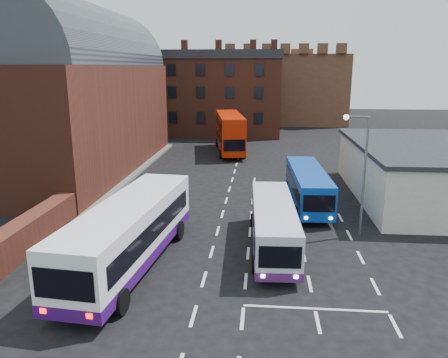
# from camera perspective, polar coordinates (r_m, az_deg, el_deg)

# --- Properties ---
(ground) EXTENTS (180.00, 180.00, 0.00)m
(ground) POSITION_cam_1_polar(r_m,az_deg,el_deg) (22.15, -2.35, -12.00)
(ground) COLOR black
(railway_station) EXTENTS (12.00, 28.00, 16.00)m
(railway_station) POSITION_cam_1_polar(r_m,az_deg,el_deg) (44.58, -19.28, 10.77)
(railway_station) COLOR #602B1E
(railway_station) RESTS_ON ground
(forecourt_wall) EXTENTS (1.20, 10.00, 1.80)m
(forecourt_wall) POSITION_cam_1_polar(r_m,az_deg,el_deg) (26.73, -24.17, -6.47)
(forecourt_wall) COLOR #602B1E
(forecourt_wall) RESTS_ON ground
(cream_building) EXTENTS (10.40, 16.40, 4.25)m
(cream_building) POSITION_cam_1_polar(r_m,az_deg,el_deg) (36.67, 24.66, 0.96)
(cream_building) COLOR beige
(cream_building) RESTS_ON ground
(brick_terrace) EXTENTS (22.00, 10.00, 11.00)m
(brick_terrace) POSITION_cam_1_polar(r_m,az_deg,el_deg) (66.37, -2.44, 10.62)
(brick_terrace) COLOR brown
(brick_terrace) RESTS_ON ground
(castle_keep) EXTENTS (22.00, 22.00, 12.00)m
(castle_keep) POSITION_cam_1_polar(r_m,az_deg,el_deg) (85.81, 7.49, 11.70)
(castle_keep) COLOR brown
(castle_keep) RESTS_ON ground
(bus_white_outbound) EXTENTS (4.02, 12.42, 3.33)m
(bus_white_outbound) POSITION_cam_1_polar(r_m,az_deg,el_deg) (22.48, -12.25, -6.46)
(bus_white_outbound) COLOR white
(bus_white_outbound) RESTS_ON ground
(bus_white_inbound) EXTENTS (2.70, 9.65, 2.61)m
(bus_white_inbound) POSITION_cam_1_polar(r_m,az_deg,el_deg) (24.30, 6.48, -5.67)
(bus_white_inbound) COLOR silver
(bus_white_inbound) RESTS_ON ground
(bus_blue) EXTENTS (2.80, 9.91, 2.68)m
(bus_blue) POSITION_cam_1_polar(r_m,az_deg,el_deg) (32.23, 10.90, -0.72)
(bus_blue) COLOR #0B3EA5
(bus_blue) RESTS_ON ground
(bus_red_double) EXTENTS (4.36, 11.64, 4.55)m
(bus_red_double) POSITION_cam_1_polar(r_m,az_deg,el_deg) (51.59, 0.77, 6.11)
(bus_red_double) COLOR #C11C03
(bus_red_double) RESTS_ON ground
(street_lamp) EXTENTS (1.47, 0.37, 7.25)m
(street_lamp) POSITION_cam_1_polar(r_m,az_deg,el_deg) (26.49, 17.42, 1.81)
(street_lamp) COLOR slate
(street_lamp) RESTS_ON ground
(pedestrian_red) EXTENTS (0.79, 0.69, 1.83)m
(pedestrian_red) POSITION_cam_1_polar(r_m,az_deg,el_deg) (19.13, -18.82, -14.25)
(pedestrian_red) COLOR maroon
(pedestrian_red) RESTS_ON ground
(pedestrian_beige) EXTENTS (0.95, 0.82, 1.69)m
(pedestrian_beige) POSITION_cam_1_polar(r_m,az_deg,el_deg) (20.61, -22.48, -12.67)
(pedestrian_beige) COLOR beige
(pedestrian_beige) RESTS_ON ground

